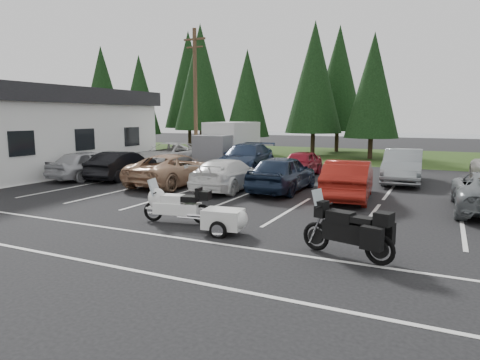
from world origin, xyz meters
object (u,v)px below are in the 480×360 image
car_near_4 (283,173)px  building (8,131)px  car_far_1 (246,158)px  cargo_trailer (223,222)px  adventure_motorcycle (347,225)px  car_near_3 (228,174)px  touring_motorcycle (177,201)px  utility_pole (195,95)px  box_truck (226,144)px  car_near_2 (175,169)px  car_far_2 (300,163)px  car_far_0 (170,155)px  car_far_3 (403,166)px  car_near_5 (348,180)px  car_near_1 (123,165)px  car_near_0 (89,164)px

car_near_4 → building: bearing=2.4°
car_far_1 → cargo_trailer: 13.59m
adventure_motorcycle → car_near_3: bearing=149.3°
touring_motorcycle → cargo_trailer: (1.89, -0.54, -0.32)m
utility_pole → box_truck: bearing=14.0°
car_near_2 → car_far_2: (4.50, 5.57, -0.05)m
car_near_2 → cargo_trailer: 9.20m
building → car_far_2: (16.12, 5.72, -1.75)m
car_far_0 → car_far_3: 14.04m
car_near_5 → cargo_trailer: (-2.07, -6.74, -0.43)m
car_near_1 → utility_pole: bearing=-95.0°
car_near_3 → car_far_0: (-7.17, 5.76, 0.11)m
car_near_1 → car_far_1: car_far_1 is taller
car_far_3 → car_far_1: bearing=175.2°
utility_pole → adventure_motorcycle: bearing=-48.6°
car_near_5 → building: bearing=-5.7°
car_near_3 → cargo_trailer: car_near_3 is taller
car_near_3 → car_far_1: (-1.89, 5.97, 0.14)m
box_truck → cargo_trailer: 17.07m
car_far_2 → cargo_trailer: bearing=-82.0°
utility_pole → car_far_0: utility_pole is taller
car_near_1 → car_near_4: (8.92, 0.04, 0.08)m
car_near_3 → adventure_motorcycle: 9.83m
car_near_0 → car_far_3: (15.09, 5.74, 0.06)m
box_truck → utility_pole: bearing=-166.0°
utility_pole → car_near_3: utility_pole is taller
car_far_0 → car_far_1: bearing=6.8°
car_near_2 → utility_pole: bearing=-63.4°
car_far_1 → box_truck: bearing=130.8°
car_near_4 → utility_pole: bearing=-39.3°
utility_pole → car_far_2: bearing=-15.7°
car_near_4 → adventure_motorcycle: size_ratio=1.85×
car_near_3 → adventure_motorcycle: size_ratio=1.88×
car_near_3 → car_near_5: bearing=179.4°
utility_pole → car_near_3: size_ratio=1.86×
touring_motorcycle → cargo_trailer: 2.00m
car_near_0 → car_far_1: (6.33, 6.07, 0.07)m
cargo_trailer → adventure_motorcycle: 3.59m
car_near_4 → car_far_3: car_far_3 is taller
car_far_0 → adventure_motorcycle: (13.94, -12.88, -0.03)m
car_near_5 → adventure_motorcycle: (1.45, -7.27, -0.01)m
car_near_2 → car_near_4: (5.32, 0.47, 0.06)m
cargo_trailer → adventure_motorcycle: size_ratio=0.61×
car_near_5 → touring_motorcycle: 7.36m
touring_motorcycle → adventure_motorcycle: bearing=-22.5°
building → car_near_1: bearing=4.2°
car_near_2 → car_far_2: bearing=-127.1°
building → car_far_2: size_ratio=3.78×
box_truck → car_far_0: bearing=-133.1°
car_near_0 → adventure_motorcycle: size_ratio=1.75×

